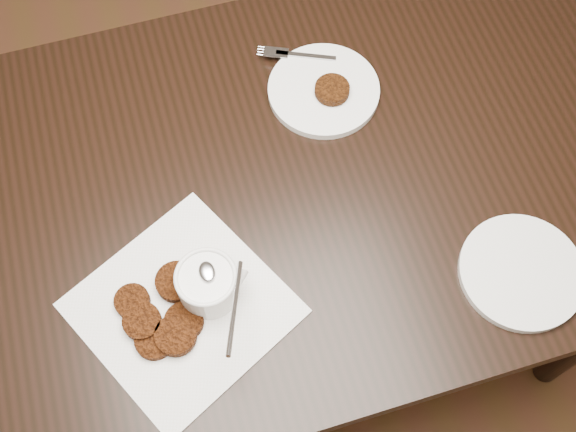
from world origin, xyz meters
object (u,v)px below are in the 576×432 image
object	(u,v)px
plate_with_patty	(324,88)
napkin	(182,308)
sauce_ramekin	(205,276)
plate_empty	(521,272)
table	(299,259)

from	to	relation	value
plate_with_patty	napkin	bearing A→B (deg)	-136.04
sauce_ramekin	plate_with_patty	world-z (taller)	sauce_ramekin
napkin	plate_with_patty	xyz separation A→B (m)	(0.34, 0.33, 0.01)
napkin	plate_empty	world-z (taller)	plate_empty
sauce_ramekin	plate_empty	distance (m)	0.50
napkin	plate_empty	distance (m)	0.54
table	plate_empty	distance (m)	0.55
table	sauce_ramekin	world-z (taller)	sauce_ramekin
table	sauce_ramekin	size ratio (longest dim) A/B	9.70
plate_with_patty	plate_empty	distance (m)	0.47
table	plate_empty	bearing A→B (deg)	-43.96
sauce_ramekin	plate_with_patty	distance (m)	0.43
table	sauce_ramekin	bearing A→B (deg)	-142.08
sauce_ramekin	plate_empty	bearing A→B (deg)	-13.17
plate_empty	table	bearing A→B (deg)	136.04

